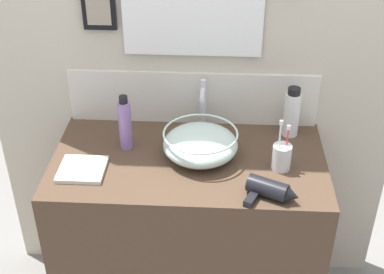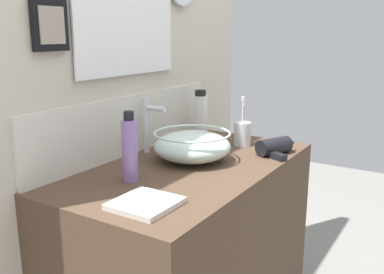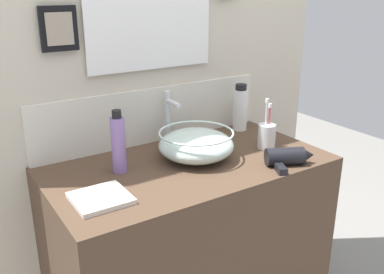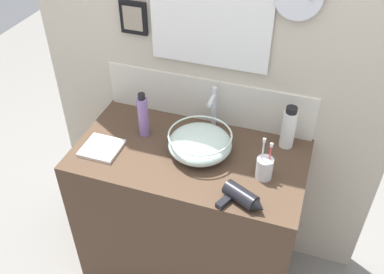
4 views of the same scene
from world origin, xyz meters
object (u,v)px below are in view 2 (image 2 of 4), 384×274
Objects in this scene: glass_bowl_sink at (192,146)px; spray_bottle at (130,149)px; faucet at (148,122)px; soap_dispenser at (200,114)px; toothbrush_cup at (242,133)px; hair_drier at (277,146)px; hand_towel at (145,203)px.

spray_bottle is at bearing 170.53° from glass_bowl_sink.
soap_dispenser is at bearing -3.45° from faucet.
glass_bowl_sink is 1.36× the size of toothbrush_cup.
hair_drier is 0.18m from toothbrush_cup.
faucet is 0.52m from hair_drier.
spray_bottle reaches higher than soap_dispenser.
hair_drier is (0.25, -0.44, -0.09)m from faucet.
soap_dispenser reaches higher than toothbrush_cup.
toothbrush_cup is at bearing -10.34° from spray_bottle.
glass_bowl_sink reaches higher than hair_drier.
glass_bowl_sink is 0.30m from spray_bottle.
hair_drier is at bearing -106.05° from toothbrush_cup.
soap_dispenser reaches higher than hand_towel.
hair_drier is 0.62m from spray_bottle.
glass_bowl_sink is at bearing -153.15° from soap_dispenser.
hand_towel is (-0.74, -0.06, -0.04)m from toothbrush_cup.
faucet is 0.41m from toothbrush_cup.
glass_bowl_sink is at bearing 15.52° from hand_towel.
soap_dispenser is at bearing 26.85° from glass_bowl_sink.
hair_drier is at bearing -42.86° from glass_bowl_sink.
spray_bottle is at bearing -168.49° from soap_dispenser.
hair_drier is at bearing -60.02° from faucet.
hair_drier is 1.18× the size of hand_towel.
spray_bottle reaches higher than hand_towel.
faucet is at bearing 36.80° from hand_towel.
soap_dispenser is (0.36, 0.18, 0.04)m from glass_bowl_sink.
hand_towel is at bearing -143.20° from faucet.
glass_bowl_sink is at bearing 168.82° from toothbrush_cup.
faucet is 1.05× the size of toothbrush_cup.
hair_drier is at bearing -27.43° from spray_bottle.
faucet is at bearing 27.78° from spray_bottle.
spray_bottle reaches higher than toothbrush_cup.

